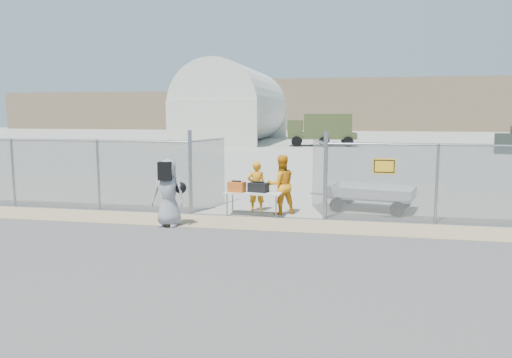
% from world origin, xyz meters
% --- Properties ---
extents(ground, '(160.00, 160.00, 0.00)m').
position_xyz_m(ground, '(0.00, 0.00, 0.00)').
color(ground, '#484848').
extents(tarmac_inside, '(160.00, 80.00, 0.01)m').
position_xyz_m(tarmac_inside, '(0.00, 42.00, 0.01)').
color(tarmac_inside, '#9E9C8D').
rests_on(tarmac_inside, ground).
extents(dirt_strip, '(44.00, 1.60, 0.01)m').
position_xyz_m(dirt_strip, '(0.00, 1.00, 0.01)').
color(dirt_strip, tan).
rests_on(dirt_strip, ground).
extents(distant_hills, '(140.00, 6.00, 9.00)m').
position_xyz_m(distant_hills, '(5.00, 78.00, 4.50)').
color(distant_hills, '#7F684F').
rests_on(distant_hills, ground).
extents(chain_link_fence, '(40.00, 0.20, 2.20)m').
position_xyz_m(chain_link_fence, '(0.00, 2.00, 1.10)').
color(chain_link_fence, gray).
rests_on(chain_link_fence, ground).
extents(quonset_hangar, '(9.00, 18.00, 8.00)m').
position_xyz_m(quonset_hangar, '(-10.00, 40.00, 4.00)').
color(quonset_hangar, beige).
rests_on(quonset_hangar, ground).
extents(folding_table, '(1.69, 0.78, 0.70)m').
position_xyz_m(folding_table, '(-0.09, 2.08, 0.35)').
color(folding_table, silver).
rests_on(folding_table, ground).
extents(orange_bag, '(0.51, 0.38, 0.30)m').
position_xyz_m(orange_bag, '(-0.58, 2.01, 0.85)').
color(orange_bag, orange).
rests_on(orange_bag, folding_table).
extents(black_duffel, '(0.62, 0.44, 0.27)m').
position_xyz_m(black_duffel, '(0.05, 2.11, 0.84)').
color(black_duffel, black).
rests_on(black_duffel, folding_table).
extents(security_worker_left, '(0.61, 0.45, 1.54)m').
position_xyz_m(security_worker_left, '(-0.14, 2.77, 0.77)').
color(security_worker_left, orange).
rests_on(security_worker_left, ground).
extents(security_worker_right, '(1.08, 0.99, 1.78)m').
position_xyz_m(security_worker_right, '(0.67, 2.45, 0.89)').
color(security_worker_right, orange).
rests_on(security_worker_right, ground).
extents(visitor, '(0.89, 0.58, 1.81)m').
position_xyz_m(visitor, '(-2.02, 0.27, 0.90)').
color(visitor, gray).
rests_on(visitor, ground).
extents(utility_trailer, '(3.58, 2.37, 0.80)m').
position_xyz_m(utility_trailer, '(3.34, 3.65, 0.40)').
color(utility_trailer, silver).
rests_on(utility_trailer, ground).
extents(military_truck, '(6.39, 2.85, 2.96)m').
position_xyz_m(military_truck, '(-0.35, 34.17, 1.48)').
color(military_truck, '#3C4823').
rests_on(military_truck, ground).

